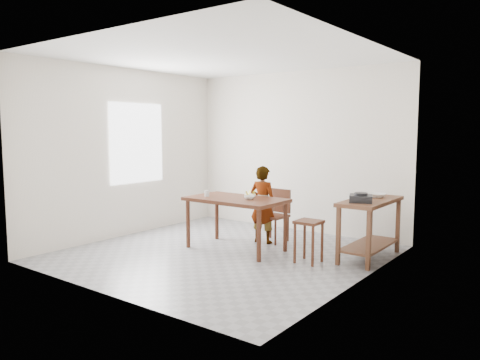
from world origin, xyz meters
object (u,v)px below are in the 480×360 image
Objects in this scene: prep_counter at (370,229)px; dining_chair at (273,216)px; dining_table at (236,224)px; child at (263,205)px; stool at (309,242)px.

dining_chair reaches higher than prep_counter.
dining_chair reaches higher than dining_table.
dining_chair is at bearing -121.91° from child.
prep_counter is 0.88m from stool.
prep_counter is 1.02× the size of child.
child is 2.13× the size of stool.
child is at bearing 153.72° from stool.
child reaches higher than dining_chair.
dining_chair is 1.22m from stool.
child is 1.24m from stool.
child is (0.09, 0.56, 0.22)m from dining_table.
stool is at bearing -129.69° from prep_counter.
dining_table is 0.61m from child.
stool is at bearing 1.52° from dining_table.
dining_table is at bearing -157.85° from prep_counter.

